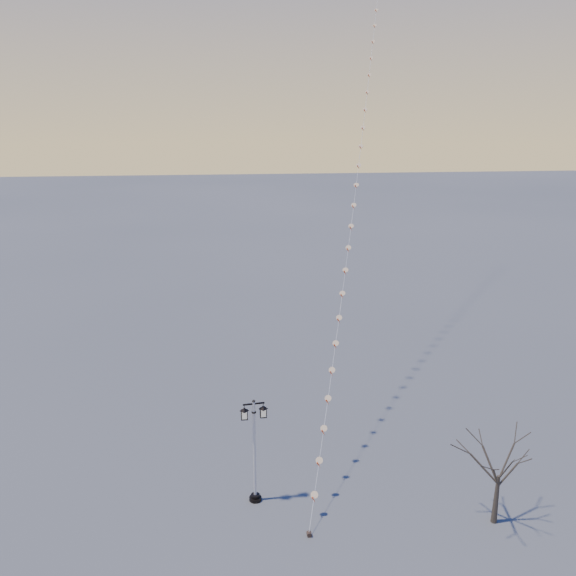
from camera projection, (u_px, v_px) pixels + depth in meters
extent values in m
plane|color=#585A59|center=(297.00, 527.00, 26.41)|extent=(300.00, 300.00, 0.00)
cylinder|color=black|center=(255.00, 499.00, 28.19)|extent=(0.57, 0.57, 0.16)
cylinder|color=black|center=(255.00, 496.00, 28.15)|extent=(0.41, 0.41, 0.14)
cylinder|color=silver|center=(254.00, 449.00, 27.46)|extent=(0.13, 0.13, 4.77)
cylinder|color=black|center=(254.00, 412.00, 26.95)|extent=(0.20, 0.20, 0.06)
cube|color=black|center=(254.00, 404.00, 26.83)|extent=(0.96, 0.18, 0.06)
sphere|color=black|center=(254.00, 401.00, 26.80)|extent=(0.14, 0.14, 0.14)
pyramid|color=black|center=(244.00, 408.00, 26.78)|extent=(0.45, 0.45, 0.14)
cube|color=beige|center=(244.00, 414.00, 26.87)|extent=(0.26, 0.26, 0.34)
cube|color=black|center=(244.00, 418.00, 26.92)|extent=(0.30, 0.30, 0.04)
pyramid|color=black|center=(263.00, 406.00, 26.97)|extent=(0.45, 0.45, 0.14)
cube|color=beige|center=(263.00, 412.00, 27.06)|extent=(0.26, 0.26, 0.34)
cube|color=black|center=(263.00, 416.00, 27.11)|extent=(0.30, 0.30, 0.04)
cone|color=#372F24|center=(496.00, 499.00, 26.40)|extent=(0.27, 0.27, 2.31)
cylinder|color=#37271C|center=(309.00, 534.00, 25.80)|extent=(0.21, 0.21, 0.21)
cylinder|color=black|center=(309.00, 533.00, 25.79)|extent=(0.03, 0.03, 0.27)
cone|color=#F1420F|center=(364.00, 91.00, 41.77)|extent=(0.09, 0.09, 0.30)
cylinder|color=white|center=(309.00, 523.00, 25.65)|extent=(0.02, 0.02, 0.86)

